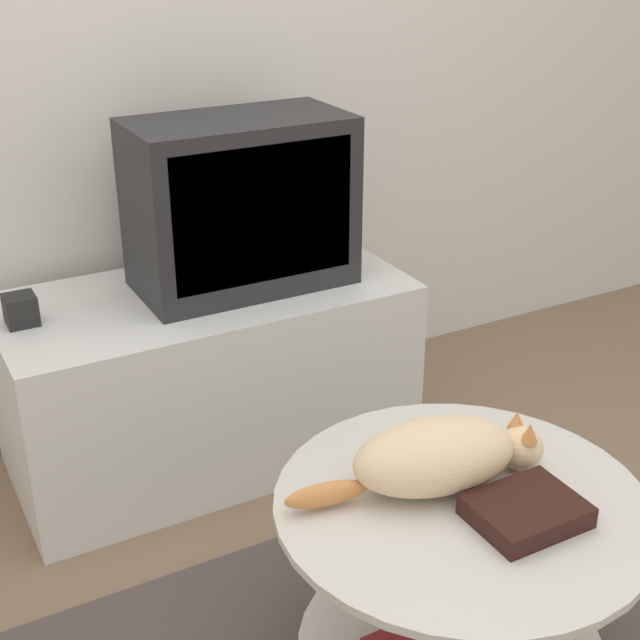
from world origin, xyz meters
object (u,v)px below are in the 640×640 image
(cat, at_px, (439,456))
(dvd_box, at_px, (526,511))
(speaker, at_px, (21,310))
(tv, at_px, (241,204))

(cat, bearing_deg, dvd_box, -56.14)
(speaker, relative_size, cat, 0.15)
(tv, height_order, speaker, tv)
(speaker, height_order, cat, cat)
(dvd_box, bearing_deg, cat, 114.19)
(tv, distance_m, dvd_box, 1.26)
(tv, height_order, dvd_box, tv)
(tv, bearing_deg, speaker, 177.89)
(tv, relative_size, cat, 1.12)
(speaker, distance_m, cat, 1.23)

